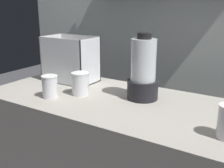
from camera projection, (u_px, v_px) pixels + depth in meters
back_wall_unit at (169, 20)px, 1.96m from camera, size 2.60×0.24×2.50m
carrot_display_bin at (71, 67)px, 1.74m from camera, size 0.33×0.20×0.28m
blender_pitcher at (143, 72)px, 1.40m from camera, size 0.16×0.16×0.34m
juice_cup_beet_far_left at (50, 88)px, 1.45m from camera, size 0.09×0.09×0.12m
juice_cup_carrot_left at (80, 85)px, 1.49m from camera, size 0.10×0.10×0.12m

